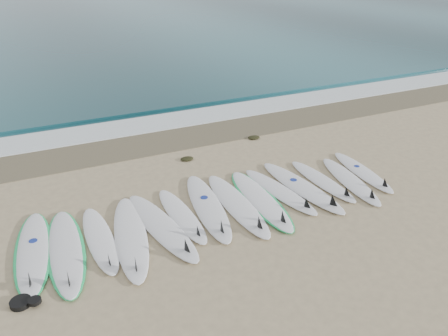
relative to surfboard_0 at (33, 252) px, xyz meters
name	(u,v)px	position (x,y,z in m)	size (l,w,h in m)	color
ground	(223,209)	(3.72, -0.07, -0.05)	(120.00, 120.00, 0.00)	tan
ocean	(53,18)	(3.72, 32.43, -0.04)	(120.00, 55.00, 0.03)	#1B4E57
wet_sand_band	(162,140)	(3.72, 4.03, -0.04)	(120.00, 1.80, 0.01)	brown
foam_band	(148,124)	(3.72, 5.43, -0.03)	(120.00, 1.40, 0.04)	silver
wave_crest	(136,109)	(3.72, 6.93, 0.00)	(120.00, 1.00, 0.10)	#1B4E57
surfboard_0	(33,252)	(0.00, 0.00, 0.00)	(0.90, 2.73, 0.34)	white
surfboard_1	(66,251)	(0.53, -0.22, 0.00)	(0.84, 2.81, 0.35)	white
surfboard_2	(100,240)	(1.16, -0.15, 0.00)	(0.50, 2.35, 0.30)	white
surfboard_3	(131,237)	(1.69, -0.33, 0.01)	(1.05, 2.93, 0.37)	white
surfboard_4	(163,227)	(2.33, -0.25, 0.01)	(0.99, 2.86, 0.36)	white
surfboard_5	(182,216)	(2.82, -0.03, 0.00)	(0.55, 2.32, 0.29)	white
surfboard_6	(208,207)	(3.43, 0.04, 0.01)	(1.00, 2.91, 0.37)	white
surfboard_7	(238,205)	(4.02, -0.15, 0.01)	(0.67, 2.84, 0.36)	white
surfboard_8	(261,200)	(4.58, -0.15, 0.00)	(0.85, 2.82, 0.35)	white
surfboard_9	(281,192)	(5.15, -0.04, 0.00)	(0.81, 2.50, 0.31)	white
surfboard_10	(303,187)	(5.71, -0.09, 0.01)	(0.82, 2.84, 0.36)	white
surfboard_11	(323,181)	(6.31, -0.04, 0.00)	(0.53, 2.33, 0.30)	white
surfboard_12	(351,181)	(6.90, -0.31, 0.00)	(0.94, 2.53, 0.32)	white
surfboard_13	(364,172)	(7.48, -0.07, 0.00)	(0.76, 2.38, 0.30)	white
seaweed_near	(187,159)	(3.89, 2.52, -0.02)	(0.34, 0.27, 0.07)	black
seaweed_far	(254,137)	(6.16, 3.04, -0.02)	(0.36, 0.28, 0.07)	black
leash_coil	(24,302)	(-0.22, -1.27, 0.00)	(0.46, 0.36, 0.11)	black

